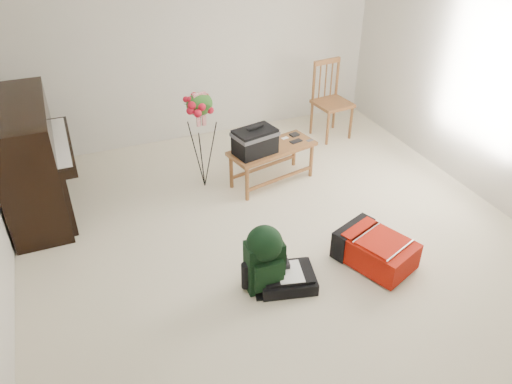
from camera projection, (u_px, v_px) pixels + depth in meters
name	position (u px, v px, depth m)	size (l,w,h in m)	color
floor	(283.00, 246.00, 5.01)	(5.00, 5.50, 0.01)	beige
wall_back	(197.00, 47.00, 6.47)	(5.00, 0.04, 2.50)	beige
wall_right	(507.00, 93.00, 5.12)	(0.04, 5.50, 2.50)	beige
piano	(32.00, 162.00, 5.24)	(0.71, 1.50, 1.25)	black
bench	(259.00, 142.00, 5.69)	(1.11, 0.63, 0.80)	brown
dining_chair	(331.00, 101.00, 6.84)	(0.50, 0.50, 1.05)	brown
red_suitcase	(372.00, 247.00, 4.76)	(0.69, 0.84, 0.30)	red
black_duffel	(287.00, 277.00, 4.52)	(0.58, 0.50, 0.21)	black
green_backpack	(265.00, 256.00, 4.34)	(0.34, 0.32, 0.65)	black
flower_stand	(202.00, 141.00, 5.66)	(0.42, 0.42, 1.21)	black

